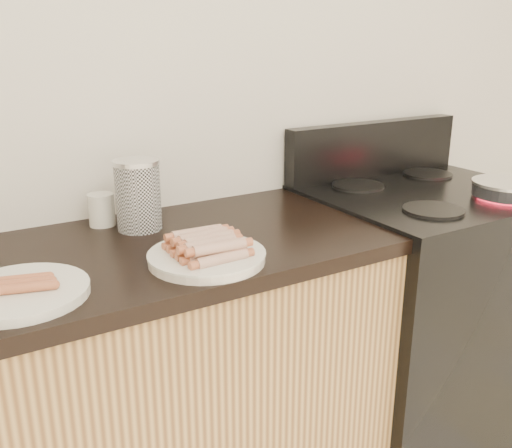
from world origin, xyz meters
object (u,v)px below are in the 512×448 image
stove (418,313)px  mug (102,210)px  side_plate (20,293)px  canister (138,195)px  frying_pan (510,188)px  main_plate (207,258)px

stove → mug: (-1.04, 0.24, 0.49)m
side_plate → canister: 0.47m
stove → mug: bearing=166.8°
frying_pan → mug: 1.27m
main_plate → side_plate: bearing=176.7°
stove → frying_pan: (0.15, -0.19, 0.49)m
main_plate → mug: 0.42m
frying_pan → canister: size_ratio=1.96×
canister → mug: (-0.08, 0.09, -0.05)m
frying_pan → canister: (-1.11, 0.35, 0.05)m
main_plate → side_plate: 0.41m
side_plate → mug: (0.28, 0.38, 0.04)m
stove → canister: bearing=170.6°
stove → frying_pan: bearing=-53.1°
main_plate → canister: size_ratio=1.42×
stove → frying_pan: frying_pan is taller
stove → main_plate: size_ratio=3.31×
stove → canister: canister is taller
frying_pan → mug: size_ratio=4.17×
main_plate → mug: bearing=107.8°
stove → canister: 1.11m
stove → canister: (-0.96, 0.16, 0.54)m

